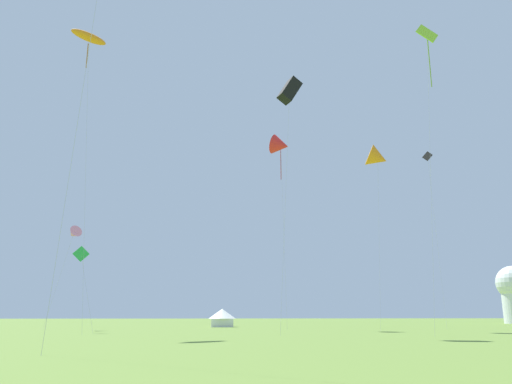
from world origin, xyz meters
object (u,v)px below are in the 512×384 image
object	(u,v)px
kite_lime_diamond	(427,39)
kite_pink_delta	(74,234)
kite_orange_parafoil	(89,37)
kite_black_box	(290,91)
kite_green_diamond	(81,255)
festival_tent_left	(222,317)
kite_black_diamond	(428,164)
kite_red_delta	(281,145)
kite_orange_delta	(378,158)

from	to	relation	value
kite_lime_diamond	kite_pink_delta	bearing A→B (deg)	150.95
kite_orange_parafoil	kite_black_box	bearing A→B (deg)	-11.58
kite_green_diamond	festival_tent_left	world-z (taller)	kite_green_diamond
kite_black_diamond	kite_red_delta	distance (m)	19.91
kite_green_diamond	kite_pink_delta	xyz separation A→B (m)	(-3.55, 9.80, 3.72)
festival_tent_left	kite_lime_diamond	bearing A→B (deg)	-58.76
kite_orange_parafoil	kite_red_delta	xyz separation A→B (m)	(22.59, 13.26, -6.98)
kite_orange_delta	kite_red_delta	distance (m)	13.12
kite_pink_delta	kite_orange_delta	xyz separation A→B (m)	(37.12, -6.59, 8.83)
kite_orange_parafoil	kite_pink_delta	size ratio (longest dim) A/B	2.51
kite_green_diamond	kite_orange_delta	bearing A→B (deg)	5.46
kite_lime_diamond	kite_black_diamond	bearing A→B (deg)	67.48
kite_orange_delta	kite_green_diamond	bearing A→B (deg)	-174.54
festival_tent_left	kite_red_delta	bearing A→B (deg)	-55.94
kite_lime_diamond	kite_red_delta	bearing A→B (deg)	119.71
kite_orange_parafoil	kite_green_diamond	xyz separation A→B (m)	(0.11, 3.90, -22.91)
kite_black_box	festival_tent_left	size ratio (longest dim) A/B	6.44
kite_red_delta	festival_tent_left	size ratio (longest dim) A/B	6.57
festival_tent_left	kite_black_box	bearing A→B (deg)	-78.76
kite_red_delta	festival_tent_left	world-z (taller)	kite_red_delta
kite_black_box	kite_pink_delta	bearing A→B (deg)	143.64
kite_black_box	kite_black_diamond	bearing A→B (deg)	37.48
kite_orange_delta	kite_black_diamond	size ratio (longest dim) A/B	0.95
kite_orange_parafoil	kite_black_box	xyz separation A→B (m)	(21.02, -4.31, -7.31)
kite_green_diamond	festival_tent_left	xyz separation A→B (m)	(15.31, 19.99, -6.41)
kite_green_diamond	kite_orange_delta	size ratio (longest dim) A/B	0.40
kite_orange_parafoil	festival_tent_left	world-z (taller)	kite_orange_parafoil
kite_red_delta	kite_lime_diamond	bearing A→B (deg)	-60.29
kite_lime_diamond	kite_green_diamond	size ratio (longest dim) A/B	3.43
kite_red_delta	kite_pink_delta	bearing A→B (deg)	179.05
kite_lime_diamond	kite_black_diamond	xyz separation A→B (m)	(8.00, 19.30, -6.84)
kite_orange_parafoil	kite_orange_delta	size ratio (longest dim) A/B	1.43
kite_black_box	kite_orange_delta	size ratio (longest dim) A/B	1.13
kite_orange_parafoil	kite_orange_delta	bearing A→B (deg)	11.92
kite_black_box	festival_tent_left	world-z (taller)	kite_black_box
festival_tent_left	kite_green_diamond	bearing A→B (deg)	-127.44
kite_orange_parafoil	kite_black_diamond	bearing A→B (deg)	15.86
kite_green_diamond	kite_black_diamond	bearing A→B (deg)	10.89
kite_lime_diamond	kite_black_diamond	distance (m)	21.98
kite_black_box	kite_orange_delta	bearing A→B (deg)	42.05
kite_green_diamond	kite_orange_delta	world-z (taller)	kite_orange_delta
kite_pink_delta	kite_black_diamond	xyz separation A→B (m)	(45.75, -1.67, 9.79)
kite_black_box	kite_black_diamond	size ratio (longest dim) A/B	1.07
kite_black_diamond	kite_lime_diamond	bearing A→B (deg)	-112.52
kite_orange_delta	festival_tent_left	distance (m)	31.22
kite_green_diamond	festival_tent_left	bearing A→B (deg)	52.56
kite_orange_parafoil	kite_green_diamond	bearing A→B (deg)	88.44
festival_tent_left	kite_black_diamond	bearing A→B (deg)	-23.80
kite_black_box	kite_green_diamond	world-z (taller)	kite_black_box
kite_red_delta	kite_orange_delta	bearing A→B (deg)	-29.05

